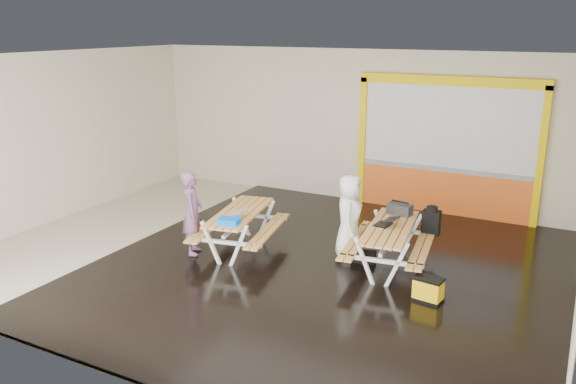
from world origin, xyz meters
The scene contains 14 objects.
room centered at (0.00, 0.00, 1.75)m, with size 10.02×8.02×3.52m.
deck centered at (1.25, 0.00, 0.03)m, with size 7.50×7.98×0.05m, color black.
kiosk centered at (2.20, 3.93, 1.44)m, with size 3.88×0.16×3.00m.
picnic_table_left centered at (-0.54, 0.06, 0.60)m, with size 1.68×2.17×0.78m.
picnic_table_right centered at (2.12, 0.53, 0.60)m, with size 1.58×2.12×0.79m.
person_left centered at (-1.18, -0.49, 0.82)m, with size 0.55×0.36×1.51m, color #6E486B.
person_right centered at (1.36, 0.60, 0.82)m, with size 0.72×0.47×1.48m, color white.
laptop_left centered at (-0.43, -0.25, 0.83)m, with size 0.39×0.35×0.16m.
laptop_right centered at (2.04, 0.54, 0.84)m, with size 0.40×0.36×0.16m.
blue_pouch centered at (-0.33, -0.62, 0.83)m, with size 0.35×0.25×0.10m, color blue.
toolbox centered at (2.06, 1.22, 0.88)m, with size 0.45×0.27×0.25m.
backpack centered at (2.60, 1.35, 0.71)m, with size 0.31×0.20×0.51m.
dark_case centered at (1.65, 0.60, 0.13)m, with size 0.40×0.30×0.15m, color black.
fluke_bag centered at (3.04, -0.40, 0.23)m, with size 0.46×0.34×0.37m.
Camera 1 is at (4.89, -8.41, 4.04)m, focal length 36.54 mm.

